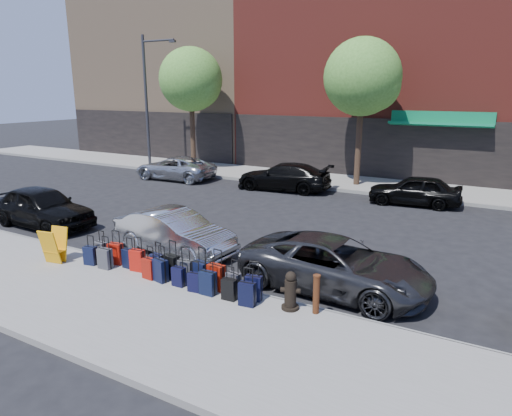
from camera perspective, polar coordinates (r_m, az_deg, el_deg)
The scene contains 39 objects.
ground at distance 16.01m, azimuth 0.41°, elevation -3.29°, with size 120.00×120.00×0.00m, color black.
sidewalk_near at distance 11.16m, azimuth -16.38°, elevation -11.71°, with size 60.00×4.00×0.15m, color gray.
sidewalk_far at distance 24.94m, azimuth 11.65°, elevation 3.08°, with size 60.00×4.00×0.15m, color gray.
curb_near at distance 12.50m, azimuth -9.73°, elevation -8.39°, with size 60.00×0.08×0.15m, color gray.
curb_far at distance 23.07m, azimuth 10.09°, elevation 2.23°, with size 60.00×0.08×0.15m, color gray.
building_left at distance 39.21m, azimuth -7.70°, elevation 18.92°, with size 15.00×12.12×16.00m.
building_center at distance 32.57m, azimuth 17.37°, elevation 22.90°, with size 17.00×12.85×20.00m.
tree_left at distance 28.62m, azimuth -7.91°, elevation 15.43°, with size 3.80×3.80×7.27m.
tree_center at distance 23.81m, azimuth 13.46°, elevation 15.39°, with size 3.80×3.80×7.27m.
streetlight at distance 29.96m, azimuth -13.31°, elevation 13.70°, with size 2.59×0.18×8.00m.
suitcase_front_0 at distance 13.82m, azimuth -18.81°, elevation -5.15°, with size 0.38×0.23×0.89m.
suitcase_front_1 at distance 13.44m, azimuth -17.14°, elevation -5.46°, with size 0.43×0.29×0.97m.
suitcase_front_2 at distance 13.05m, azimuth -15.61°, elevation -6.10°, with size 0.36×0.20×0.86m.
suitcase_front_3 at distance 12.79m, azimuth -14.60°, elevation -6.35°, with size 0.41×0.26×0.94m.
suitcase_front_4 at distance 12.44m, azimuth -12.23°, elevation -6.88°, with size 0.39×0.25×0.88m.
suitcase_front_5 at distance 12.08m, azimuth -10.52°, elevation -7.23°, with size 0.45×0.29×1.02m.
suitcase_front_6 at distance 11.85m, azimuth -8.86°, elevation -7.77°, with size 0.41×0.28×0.92m.
suitcase_front_7 at distance 11.59m, azimuth -6.93°, elevation -8.11°, with size 0.44×0.29×0.98m.
suitcase_front_8 at distance 11.30m, azimuth -4.98°, elevation -8.59°, with size 0.44×0.27×1.02m.
suitcase_front_9 at distance 11.06m, azimuth -2.83°, elevation -9.38°, with size 0.38×0.26×0.85m.
suitcase_front_10 at distance 10.74m, azimuth -0.34°, elevation -9.97°, with size 0.42×0.29×0.94m.
suitcase_back_0 at distance 13.63m, azimuth -20.00°, elevation -5.60°, with size 0.38×0.27×0.84m.
suitcase_back_1 at distance 13.20m, azimuth -18.36°, elevation -6.01°, with size 0.39×0.24×0.91m.
suitcase_back_4 at distance 12.22m, azimuth -13.20°, elevation -7.37°, with size 0.39×0.25×0.87m.
suitcase_back_5 at distance 11.97m, azimuth -11.87°, elevation -7.64°, with size 0.43×0.30×0.94m.
suitcase_back_6 at distance 11.64m, azimuth -9.64°, elevation -8.44°, with size 0.33×0.20×0.79m.
suitcase_back_7 at distance 11.29m, azimuth -7.68°, elevation -9.16°, with size 0.33×0.21×0.76m.
suitcase_back_8 at distance 11.07m, azimuth -6.04°, elevation -9.30°, with size 0.39×0.23×0.93m.
suitcase_back_9 at distance 10.79m, azimuth -3.37°, elevation -10.11°, with size 0.35×0.21×0.82m.
suitcase_back_10 at distance 10.50m, azimuth -1.10°, elevation -10.68°, with size 0.40×0.26×0.89m.
fire_hydrant at distance 10.32m, azimuth 4.33°, elevation -10.40°, with size 0.46×0.40×0.89m.
bollard at distance 10.16m, azimuth 7.54°, elevation -10.56°, with size 0.17×0.17×0.89m.
display_rack at distance 14.11m, azimuth -23.90°, elevation -4.35°, with size 0.64×0.69×0.98m.
car_near_0 at distance 18.47m, azimuth -25.17°, elevation 0.14°, with size 1.76×4.38×1.49m, color black.
car_near_1 at distance 14.24m, azimuth -10.19°, elevation -2.99°, with size 1.41×4.05×1.33m, color #B8BBC0.
car_near_2 at distance 11.65m, azimuth 9.86°, elevation -7.01°, with size 2.21×4.79×1.33m, color #373739.
car_far_0 at distance 26.17m, azimuth -10.10°, elevation 4.95°, with size 2.14×4.65×1.29m, color silver.
car_far_1 at distance 22.95m, azimuth 3.47°, elevation 3.94°, with size 1.93×4.75×1.38m, color black.
car_far_2 at distance 21.08m, azimuth 19.22°, elevation 2.12°, with size 1.57×3.89×1.33m, color black.
Camera 1 is at (7.40, -13.33, 4.90)m, focal length 32.00 mm.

